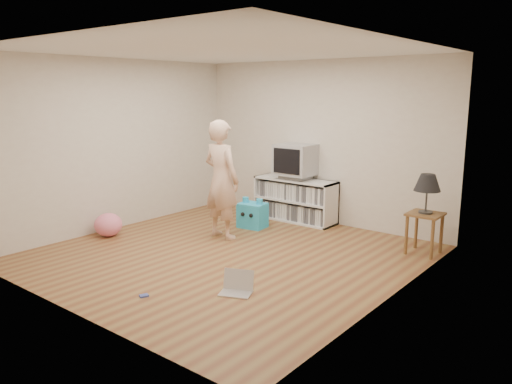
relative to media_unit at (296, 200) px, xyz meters
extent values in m
plane|color=brown|center=(0.31, -2.04, -0.35)|extent=(4.50, 4.50, 0.00)
cube|color=beige|center=(0.31, 0.21, 0.95)|extent=(4.50, 0.02, 2.60)
cube|color=beige|center=(0.31, -4.29, 0.95)|extent=(4.50, 0.02, 2.60)
cube|color=beige|center=(-1.94, -2.04, 0.95)|extent=(0.02, 4.50, 2.60)
cube|color=beige|center=(2.56, -2.04, 0.95)|extent=(0.02, 4.50, 2.60)
cube|color=white|center=(0.31, -2.04, 2.25)|extent=(4.50, 4.50, 0.01)
cube|color=white|center=(0.00, 0.19, 0.00)|extent=(1.40, 0.03, 0.70)
cube|color=white|center=(-0.68, -0.02, 0.00)|extent=(0.03, 0.45, 0.70)
cube|color=white|center=(0.68, -0.02, 0.00)|extent=(0.03, 0.45, 0.70)
cube|color=white|center=(0.00, -0.02, -0.33)|extent=(1.40, 0.45, 0.03)
cube|color=white|center=(0.00, -0.02, 0.00)|extent=(1.34, 0.45, 0.03)
cube|color=white|center=(0.00, -0.02, 0.33)|extent=(1.40, 0.45, 0.03)
cube|color=silver|center=(0.00, -0.02, 0.00)|extent=(1.26, 0.36, 0.64)
cube|color=gray|center=(0.00, -0.02, 0.39)|extent=(0.45, 0.35, 0.07)
cube|color=#9E9EA3|center=(0.00, -0.02, 0.67)|extent=(0.60, 0.52, 0.50)
cube|color=black|center=(0.00, -0.28, 0.67)|extent=(0.50, 0.01, 0.40)
cylinder|color=brown|center=(2.13, -0.56, -0.09)|extent=(0.04, 0.04, 0.52)
cylinder|color=brown|center=(2.47, -0.56, -0.09)|extent=(0.04, 0.04, 0.52)
cylinder|color=brown|center=(2.13, -0.22, -0.09)|extent=(0.04, 0.04, 0.52)
cylinder|color=brown|center=(2.47, -0.22, -0.09)|extent=(0.04, 0.04, 0.52)
cube|color=brown|center=(2.30, -0.39, 0.19)|extent=(0.42, 0.42, 0.03)
cylinder|color=#333333|center=(2.30, -0.39, 0.21)|extent=(0.18, 0.18, 0.02)
cylinder|color=#333333|center=(2.30, -0.39, 0.39)|extent=(0.02, 0.02, 0.32)
imported|color=beige|center=(-0.28, -1.50, 0.51)|extent=(0.65, 0.45, 1.72)
cube|color=silver|center=(1.24, -2.96, -0.34)|extent=(0.40, 0.35, 0.02)
cube|color=silver|center=(1.20, -2.85, -0.23)|extent=(0.33, 0.20, 0.22)
cube|color=black|center=(1.20, -2.85, -0.23)|extent=(0.29, 0.16, 0.18)
cube|color=#3F50AA|center=(0.54, -3.61, -0.34)|extent=(0.09, 0.11, 0.02)
cube|color=#26B7F9|center=(-0.28, -0.79, -0.16)|extent=(0.45, 0.37, 0.39)
cylinder|color=#26B7F9|center=(-0.41, -0.81, 0.08)|extent=(0.10, 0.10, 0.09)
cylinder|color=#26B7F9|center=(-0.15, -0.77, 0.08)|extent=(0.10, 0.10, 0.09)
sphere|color=black|center=(-0.33, -0.96, -0.11)|extent=(0.06, 0.06, 0.06)
sphere|color=black|center=(-0.18, -0.95, -0.11)|extent=(0.06, 0.06, 0.06)
ellipsoid|color=pink|center=(-1.64, -2.50, -0.18)|extent=(0.48, 0.48, 0.34)
camera|label=1|loc=(4.51, -6.70, 1.76)|focal=35.00mm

